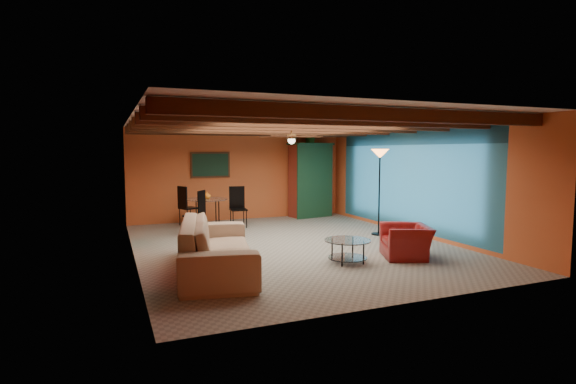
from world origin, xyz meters
name	(u,v)px	position (x,y,z in m)	size (l,w,h in m)	color
room	(290,137)	(0.00, 0.11, 2.36)	(6.52, 8.01, 2.71)	gray
sofa	(217,245)	(-1.98, -1.40, 0.44)	(2.99, 1.17, 0.87)	#9C7E65
armchair	(406,241)	(1.62, -1.87, 0.31)	(0.97, 0.85, 0.63)	maroon
coffee_table	(348,251)	(0.37, -1.79, 0.22)	(0.85, 0.85, 0.44)	silver
dining_table	(207,208)	(-1.27, 2.71, 0.55)	(2.13, 2.13, 1.11)	silver
armoire	(311,181)	(2.20, 3.70, 1.12)	(1.28, 0.63, 2.24)	maroon
floor_lamp	(379,192)	(2.45, 0.30, 1.05)	(0.43, 0.43, 2.11)	black
ceiling_fan	(292,137)	(0.00, 0.00, 2.36)	(1.50, 1.50, 0.44)	#472614
painting	(210,165)	(-0.90, 3.96, 1.65)	(1.05, 0.03, 0.65)	black
potted_plant	(311,137)	(2.20, 3.70, 2.50)	(0.47, 0.41, 0.52)	#26661E
vase	(207,183)	(-1.27, 2.71, 1.20)	(0.19, 0.19, 0.19)	orange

